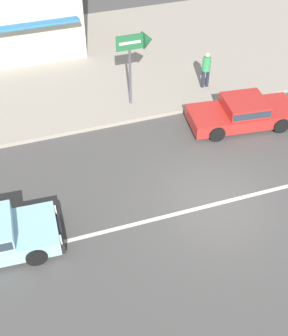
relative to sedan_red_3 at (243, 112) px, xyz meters
name	(u,v)px	position (x,y,z in m)	size (l,w,h in m)	color
ground_plane	(217,204)	(-2.69, -3.61, -0.53)	(160.00, 160.00, 0.00)	#4C4947
lane_centre_stripe	(217,204)	(-2.69, -3.61, -0.53)	(50.40, 0.14, 0.01)	silver
kerb_strip	(127,56)	(-2.69, 6.36, -0.46)	(68.00, 10.00, 0.15)	#9E9384
sedan_red_3	(243,112)	(0.00, 0.00, 0.00)	(4.30, 2.11, 1.06)	red
arrow_signboard	(142,45)	(-3.20, 2.44, 2.10)	(1.39, 0.64, 2.97)	#4C4C51
pedestrian_near_clock	(206,67)	(-0.38, 2.68, 0.53)	(0.34, 0.34, 1.57)	#232838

